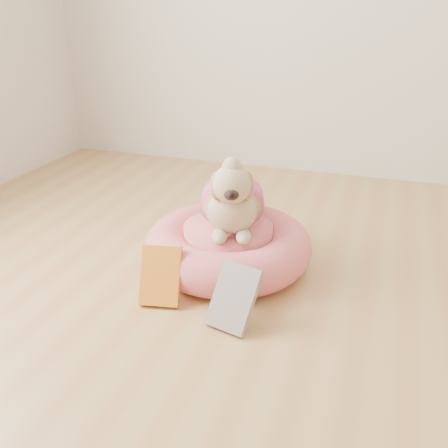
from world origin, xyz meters
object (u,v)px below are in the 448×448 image
(dog, at_px, (232,188))
(book_white, at_px, (234,298))
(pet_bed, at_px, (228,246))
(book_yellow, at_px, (161,276))

(dog, distance_m, book_white, 0.44)
(pet_bed, xyz_separation_m, dog, (0.01, 0.00, 0.24))
(pet_bed, bearing_deg, book_white, -69.28)
(pet_bed, height_order, book_white, book_white)
(pet_bed, xyz_separation_m, book_yellow, (-0.14, -0.31, 0.01))
(pet_bed, xyz_separation_m, book_white, (0.14, -0.36, 0.01))
(pet_bed, height_order, book_yellow, book_yellow)
(dog, bearing_deg, pet_bed, 178.57)
(pet_bed, distance_m, book_yellow, 0.34)
(dog, height_order, book_white, dog)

